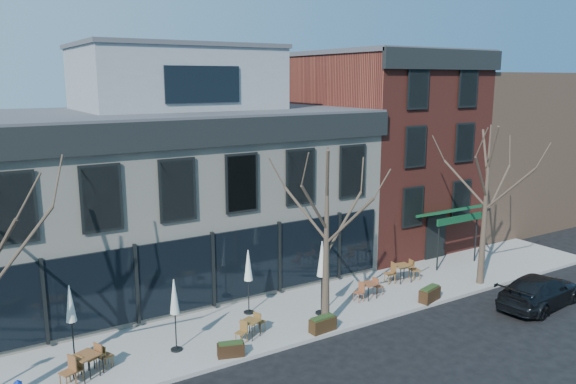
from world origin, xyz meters
TOP-DOWN VIEW (x-y plane):
  - ground at (0.00, 0.00)m, footprint 120.00×120.00m
  - sidewalk_front at (3.25, -2.15)m, footprint 33.50×4.70m
  - corner_building at (0.07, 5.07)m, footprint 18.39×10.39m
  - red_brick_building at (13.00, 4.98)m, footprint 8.20×11.78m
  - bg_building at (23.00, 6.00)m, footprint 12.00×12.00m
  - tree_mid at (3.01, -3.90)m, footprint 3.50×3.55m
  - tree_right at (12.01, -3.90)m, footprint 3.72×3.77m
  - parked_sedan at (12.23, -6.86)m, footprint 4.95×2.50m
  - cafe_set_0 at (-5.79, -2.93)m, footprint 1.84×1.16m
  - cafe_set_1 at (-5.59, -2.81)m, footprint 1.57×0.94m
  - cafe_set_2 at (0.08, -3.19)m, footprint 1.56×1.00m
  - cafe_set_4 at (6.28, -2.57)m, footprint 1.63×0.71m
  - cafe_set_5 at (9.00, -1.81)m, footprint 1.93×0.87m
  - umbrella_0 at (-5.89, -1.54)m, footprint 0.43×0.43m
  - umbrella_1 at (-2.66, -2.71)m, footprint 0.43×0.43m
  - umbrella_2 at (1.06, -1.20)m, footprint 0.43×0.43m
  - umbrella_3 at (3.56, -2.83)m, footprint 0.50×0.50m
  - planter_1 at (-1.20, -4.13)m, footprint 1.00×0.65m
  - planter_2 at (2.67, -4.20)m, footprint 1.10×0.50m
  - planter_3 at (8.36, -4.20)m, footprint 1.21×0.72m

SIDE VIEW (x-z plane):
  - ground at x=0.00m, z-range 0.00..0.00m
  - sidewalk_front at x=3.25m, z-range 0.00..0.15m
  - planter_1 at x=-1.20m, z-range 0.15..0.67m
  - planter_2 at x=2.67m, z-range 0.15..0.75m
  - planter_3 at x=8.36m, z-range 0.15..0.78m
  - cafe_set_2 at x=0.08m, z-range 0.16..0.97m
  - cafe_set_1 at x=-5.59m, z-range 0.16..0.97m
  - cafe_set_4 at x=6.28m, z-range 0.16..1.01m
  - cafe_set_0 at x=-5.79m, z-range 0.16..1.12m
  - cafe_set_5 at x=9.00m, z-range 0.16..1.16m
  - parked_sedan at x=12.23m, z-range 0.00..1.38m
  - umbrella_1 at x=-2.66m, z-range 0.70..3.36m
  - umbrella_2 at x=1.06m, z-range 0.71..3.41m
  - umbrella_0 at x=-5.89m, z-range 0.71..3.42m
  - umbrella_3 at x=3.56m, z-range 0.79..3.89m
  - tree_mid at x=3.01m, z-range 0.27..7.31m
  - tree_right at x=12.01m, z-range 0.28..7.76m
  - corner_building at x=0.07m, z-range -0.83..10.27m
  - bg_building at x=23.00m, z-range 0.00..10.00m
  - red_brick_building at x=13.00m, z-range 0.05..11.22m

